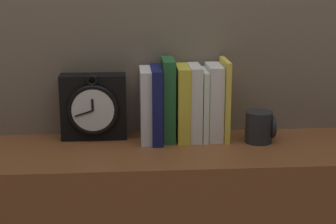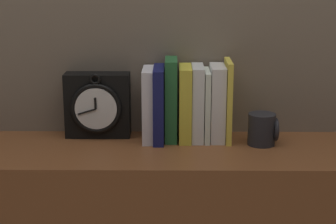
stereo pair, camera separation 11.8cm
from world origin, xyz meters
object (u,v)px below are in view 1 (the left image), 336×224
(book_slot3_yellow, at_px, (182,103))
(book_slot6_white, at_px, (214,102))
(book_slot1_navy, at_px, (156,104))
(book_slot5_white, at_px, (204,104))
(clock, at_px, (94,107))
(book_slot4_white, at_px, (194,102))
(book_slot0_white, at_px, (146,105))
(mug, at_px, (260,127))
(book_slot2_green, at_px, (168,99))
(book_slot7_yellow, at_px, (224,99))

(book_slot3_yellow, distance_m, book_slot6_white, 0.09)
(book_slot1_navy, relative_size, book_slot5_white, 1.05)
(book_slot1_navy, bearing_deg, clock, 169.80)
(book_slot5_white, bearing_deg, book_slot4_white, 176.55)
(book_slot6_white, bearing_deg, book_slot5_white, -175.28)
(book_slot0_white, xyz_separation_m, book_slot4_white, (0.13, 0.00, 0.00))
(book_slot0_white, height_order, mug, book_slot0_white)
(book_slot5_white, distance_m, mug, 0.16)
(mug, bearing_deg, book_slot5_white, 162.43)
(book_slot2_green, bearing_deg, book_slot6_white, -0.53)
(book_slot4_white, relative_size, book_slot5_white, 1.06)
(book_slot0_white, relative_size, book_slot6_white, 0.96)
(book_slot4_white, height_order, book_slot7_yellow, book_slot7_yellow)
(book_slot4_white, relative_size, book_slot7_yellow, 0.93)
(clock, height_order, book_slot7_yellow, book_slot7_yellow)
(book_slot5_white, distance_m, book_slot6_white, 0.03)
(mug, bearing_deg, book_slot0_white, 171.86)
(clock, bearing_deg, book_slot2_green, -5.32)
(clock, distance_m, book_slot4_white, 0.27)
(book_slot7_yellow, bearing_deg, book_slot5_white, 178.00)
(book_slot1_navy, bearing_deg, book_slot7_yellow, 1.90)
(book_slot2_green, bearing_deg, mug, -11.63)
(book_slot3_yellow, height_order, book_slot5_white, book_slot3_yellow)
(clock, xyz_separation_m, book_slot1_navy, (0.17, -0.03, 0.01))
(book_slot1_navy, bearing_deg, mug, -7.92)
(book_slot0_white, distance_m, book_slot7_yellow, 0.21)
(book_slot3_yellow, bearing_deg, book_slot6_white, 2.04)
(book_slot3_yellow, bearing_deg, book_slot5_white, 0.72)
(book_slot5_white, bearing_deg, book_slot7_yellow, -2.00)
(book_slot2_green, distance_m, book_slot4_white, 0.07)
(book_slot4_white, height_order, mug, book_slot4_white)
(clock, height_order, book_slot4_white, book_slot4_white)
(clock, height_order, book_slot1_navy, book_slot1_navy)
(clock, distance_m, book_slot3_yellow, 0.24)
(book_slot0_white, relative_size, book_slot3_yellow, 0.97)
(book_slot7_yellow, bearing_deg, book_slot6_white, 171.21)
(book_slot4_white, relative_size, book_slot6_white, 1.00)
(book_slot7_yellow, bearing_deg, book_slot2_green, 177.95)
(clock, height_order, book_slot3_yellow, book_slot3_yellow)
(book_slot0_white, xyz_separation_m, book_slot7_yellow, (0.21, 0.00, 0.01))
(book_slot1_navy, bearing_deg, book_slot4_white, 5.28)
(book_slot0_white, distance_m, book_slot3_yellow, 0.10)
(book_slot0_white, distance_m, book_slot1_navy, 0.03)
(book_slot4_white, bearing_deg, book_slot1_navy, -174.72)
(book_slot3_yellow, bearing_deg, book_slot7_yellow, -0.62)
(book_slot6_white, relative_size, book_slot7_yellow, 0.93)
(clock, distance_m, book_slot5_white, 0.30)
(book_slot2_green, relative_size, book_slot3_yellow, 1.10)
(book_slot0_white, xyz_separation_m, mug, (0.30, -0.04, -0.06))
(book_slot1_navy, height_order, book_slot5_white, book_slot1_navy)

